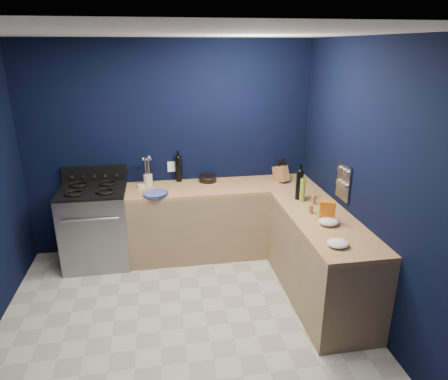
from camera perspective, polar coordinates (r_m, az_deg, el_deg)
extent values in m
cube|color=beige|center=(4.02, -5.71, -19.10)|extent=(3.50, 3.50, 0.02)
cube|color=silver|center=(3.13, -7.46, 21.47)|extent=(3.50, 3.50, 0.02)
cube|color=black|center=(5.04, -7.65, 5.77)|extent=(3.50, 0.02, 2.60)
cube|color=black|center=(3.86, 20.63, 0.20)|extent=(0.02, 3.50, 2.60)
cube|color=black|center=(1.84, -2.98, -21.66)|extent=(3.50, 0.02, 2.60)
cube|color=#927653|center=(5.07, -0.25, -4.37)|extent=(2.30, 0.63, 0.86)
cube|color=brown|center=(4.90, -0.26, 0.43)|extent=(2.30, 0.63, 0.04)
cube|color=#927653|center=(4.30, 13.52, -9.74)|extent=(0.63, 1.67, 0.86)
cube|color=brown|center=(4.10, 14.03, -4.25)|extent=(0.63, 1.67, 0.04)
cube|color=gray|center=(5.05, -17.68, -5.10)|extent=(0.76, 0.66, 0.92)
cube|color=black|center=(4.78, -18.15, -6.79)|extent=(0.59, 0.02, 0.42)
cube|color=black|center=(4.88, -18.26, -0.03)|extent=(0.76, 0.66, 0.03)
cube|color=black|center=(5.13, -17.94, 2.20)|extent=(0.76, 0.06, 0.20)
cube|color=gray|center=(4.34, 16.65, 1.11)|extent=(0.02, 0.28, 0.38)
cube|color=white|center=(5.07, -7.53, 3.31)|extent=(0.09, 0.02, 0.13)
cylinder|color=#2D368F|center=(4.63, -9.75, -0.59)|extent=(0.31, 0.31, 0.03)
cylinder|color=white|center=(4.93, -11.70, 0.57)|extent=(0.11, 0.11, 0.04)
cylinder|color=#F6E4C8|center=(4.97, -10.74, 1.42)|extent=(0.11, 0.11, 0.13)
cylinder|color=black|center=(5.04, -6.46, 2.95)|extent=(0.09, 0.09, 0.31)
cylinder|color=black|center=(5.03, -2.30, 1.67)|extent=(0.27, 0.27, 0.08)
cube|color=brown|center=(5.06, 8.09, 2.29)|extent=(0.19, 0.26, 0.25)
cylinder|color=black|center=(4.49, 10.66, 0.66)|extent=(0.09, 0.09, 0.32)
cylinder|color=olive|center=(4.45, 11.11, -0.01)|extent=(0.06, 0.06, 0.25)
cylinder|color=olive|center=(4.42, 12.61, -1.34)|extent=(0.06, 0.06, 0.10)
cylinder|color=olive|center=(4.18, 12.26, -2.69)|extent=(0.05, 0.05, 0.08)
cube|color=red|center=(3.98, 14.48, -3.02)|extent=(0.16, 0.12, 0.21)
ellipsoid|color=white|center=(3.95, 14.70, -4.38)|extent=(0.20, 0.17, 0.07)
ellipsoid|color=white|center=(3.57, 15.89, -7.30)|extent=(0.20, 0.18, 0.06)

